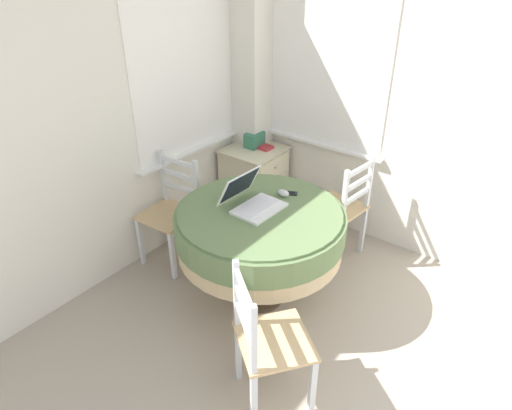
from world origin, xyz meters
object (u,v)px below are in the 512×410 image
at_px(laptop, 252,200).
at_px(storage_box, 254,140).
at_px(dining_chair_camera_near, 267,343).
at_px(corner_cabinet, 254,180).
at_px(computer_mouse, 283,193).
at_px(cell_phone, 290,193).
at_px(book_on_cabinet, 261,146).
at_px(dining_chair_near_right_window, 341,209).
at_px(dining_chair_near_back_window, 172,213).
at_px(round_dining_table, 260,229).

relative_size(laptop, storage_box, 2.06).
relative_size(dining_chair_camera_near, corner_cabinet, 1.35).
bearing_deg(storage_box, corner_cabinet, -146.25).
bearing_deg(computer_mouse, dining_chair_camera_near, -149.37).
distance_m(computer_mouse, storage_box, 1.15).
distance_m(laptop, dining_chair_camera_near, 1.00).
relative_size(cell_phone, book_on_cabinet, 0.58).
relative_size(dining_chair_near_right_window, book_on_cabinet, 4.19).
relative_size(laptop, corner_cabinet, 0.56).
distance_m(laptop, computer_mouse, 0.27).
bearing_deg(book_on_cabinet, computer_mouse, -134.85).
distance_m(computer_mouse, corner_cabinet, 1.19).
distance_m(cell_phone, book_on_cabinet, 1.09).
xyz_separation_m(dining_chair_camera_near, book_on_cabinet, (1.72, 1.34, 0.23)).
bearing_deg(cell_phone, corner_cabinet, 51.65).
bearing_deg(dining_chair_near_back_window, computer_mouse, -70.63).
bearing_deg(laptop, dining_chair_near_back_window, 93.66).
distance_m(corner_cabinet, storage_box, 0.40).
distance_m(storage_box, book_on_cabinet, 0.09).
distance_m(dining_chair_near_right_window, storage_box, 1.09).
xyz_separation_m(dining_chair_camera_near, corner_cabinet, (1.65, 1.38, -0.11)).
height_order(dining_chair_camera_near, book_on_cabinet, dining_chair_camera_near).
bearing_deg(computer_mouse, dining_chair_near_back_window, 109.37).
distance_m(round_dining_table, book_on_cabinet, 1.31).
bearing_deg(book_on_cabinet, storage_box, 109.16).
bearing_deg(dining_chair_near_right_window, computer_mouse, 162.26).
height_order(dining_chair_near_back_window, book_on_cabinet, dining_chair_near_back_window).
bearing_deg(dining_chair_near_back_window, book_on_cabinet, -3.99).
xyz_separation_m(dining_chair_near_back_window, book_on_cabinet, (1.09, -0.08, 0.23)).
xyz_separation_m(cell_phone, corner_cabinet, (0.67, 0.84, -0.43)).
height_order(dining_chair_near_right_window, storage_box, dining_chair_near_right_window).
bearing_deg(laptop, book_on_cabinet, 34.24).
height_order(dining_chair_near_back_window, corner_cabinet, dining_chair_near_back_window).
bearing_deg(cell_phone, dining_chair_near_right_window, -17.78).
xyz_separation_m(dining_chair_near_back_window, dining_chair_camera_near, (-0.63, -1.42, 0.00)).
distance_m(dining_chair_near_back_window, corner_cabinet, 1.03).
bearing_deg(round_dining_table, laptop, 82.09).
bearing_deg(book_on_cabinet, dining_chair_near_right_window, -102.02).
xyz_separation_m(dining_chair_near_back_window, dining_chair_near_right_window, (0.88, -1.05, 0.00)).
distance_m(round_dining_table, dining_chair_near_back_window, 0.88).
xyz_separation_m(dining_chair_near_right_window, storage_box, (0.19, 1.04, 0.29)).
relative_size(round_dining_table, laptop, 3.19).
xyz_separation_m(round_dining_table, corner_cabinet, (0.99, 0.82, -0.28)).
relative_size(round_dining_table, dining_chair_camera_near, 1.31).
relative_size(dining_chair_camera_near, book_on_cabinet, 4.19).
bearing_deg(dining_chair_camera_near, computer_mouse, 30.63).
distance_m(round_dining_table, dining_chair_camera_near, 0.89).
bearing_deg(round_dining_table, corner_cabinet, 39.69).
relative_size(computer_mouse, dining_chair_near_right_window, 0.10).
relative_size(round_dining_table, dining_chair_near_back_window, 1.31).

